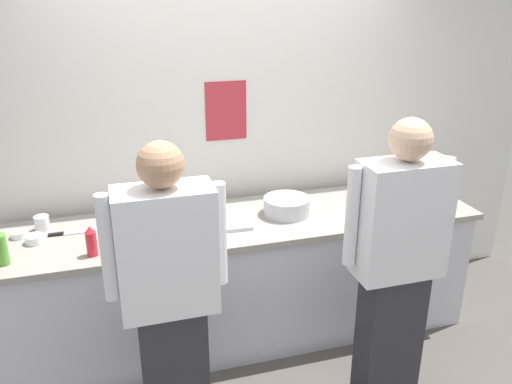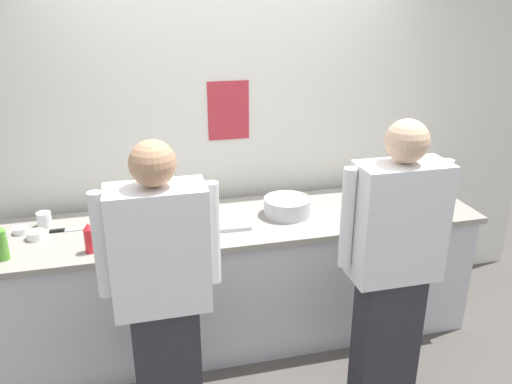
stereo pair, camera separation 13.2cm
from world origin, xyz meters
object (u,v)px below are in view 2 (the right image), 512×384
sheet_tray (211,221)px  squeeze_bottle_secondary (90,238)px  plate_stack_front (408,201)px  ramekin_yellow_sauce (366,208)px  chef_center (394,263)px  chef_near_left (162,292)px  deli_cup (44,219)px  ramekin_green_sauce (36,235)px  ramekin_orange_sauce (21,230)px  squeeze_bottle_spare (436,191)px  squeeze_bottle_primary (1,243)px  mixing_bowl_steel (287,206)px  ramekin_red_sauce (131,228)px  chefs_knife (69,230)px

sheet_tray → squeeze_bottle_secondary: size_ratio=2.62×
plate_stack_front → ramekin_yellow_sauce: (-0.32, -0.02, -0.01)m
chef_center → plate_stack_front: bearing=56.2°
squeeze_bottle_secondary → sheet_tray: bearing=17.7°
chef_near_left → squeeze_bottle_secondary: chef_near_left is taller
deli_cup → ramekin_green_sauce: bearing=-99.8°
chef_center → ramekin_orange_sauce: 2.24m
squeeze_bottle_secondary → ramekin_green_sauce: bearing=142.2°
squeeze_bottle_spare → ramekin_yellow_sauce: bearing=-176.9°
chef_near_left → squeeze_bottle_secondary: size_ratio=9.24×
squeeze_bottle_primary → squeeze_bottle_spare: 2.80m
plate_stack_front → mixing_bowl_steel: (-0.86, 0.06, 0.02)m
ramekin_green_sauce → deli_cup: bearing=80.2°
ramekin_green_sauce → deli_cup: (0.03, 0.18, 0.02)m
ramekin_red_sauce → ramekin_yellow_sauce: 1.55m
sheet_tray → ramekin_red_sauce: bearing=-178.5°
deli_cup → squeeze_bottle_primary: bearing=-112.4°
plate_stack_front → chefs_knife: size_ratio=0.76×
ramekin_red_sauce → chefs_knife: bearing=164.7°
squeeze_bottle_secondary → chef_near_left: bearing=-55.1°
plate_stack_front → ramekin_red_sauce: 1.87m
ramekin_orange_sauce → ramekin_yellow_sauce: same height
mixing_bowl_steel → deli_cup: bearing=172.9°
ramekin_red_sauce → ramekin_green_sauce: size_ratio=0.76×
deli_cup → chef_near_left: bearing=-55.2°
sheet_tray → chefs_knife: (-0.88, 0.09, -0.01)m
chef_center → plate_stack_front: 0.89m
ramekin_yellow_sauce → deli_cup: 2.10m
squeeze_bottle_secondary → ramekin_orange_sauce: squeeze_bottle_secondary is taller
squeeze_bottle_primary → ramekin_yellow_sauce: (2.25, 0.13, -0.08)m
chef_center → mixing_bowl_steel: (-0.36, 0.80, 0.04)m
squeeze_bottle_spare → chefs_knife: squeeze_bottle_spare is taller
chef_near_left → squeeze_bottle_primary: bearing=146.4°
squeeze_bottle_spare → sheet_tray: bearing=178.2°
chef_center → sheet_tray: size_ratio=3.60×
mixing_bowl_steel → squeeze_bottle_spare: size_ratio=1.70×
squeeze_bottle_secondary → ramekin_orange_sauce: (-0.43, 0.36, -0.06)m
chef_near_left → plate_stack_front: size_ratio=8.05×
ramekin_green_sauce → chefs_knife: ramekin_green_sauce is taller
squeeze_bottle_spare → ramekin_red_sauce: bearing=179.0°
chefs_knife → squeeze_bottle_secondary: bearing=-65.5°
squeeze_bottle_primary → plate_stack_front: bearing=3.3°
squeeze_bottle_primary → ramekin_orange_sauce: squeeze_bottle_primary is taller
ramekin_red_sauce → ramekin_green_sauce: 0.57m
ramekin_orange_sauce → chef_near_left: bearing=-47.9°
mixing_bowl_steel → ramekin_red_sauce: (-1.02, -0.02, -0.03)m
ramekin_yellow_sauce → mixing_bowl_steel: bearing=171.1°
chef_center → plate_stack_front: (0.49, 0.74, 0.02)m
ramekin_green_sauce → sheet_tray: bearing=-1.2°
squeeze_bottle_spare → ramekin_yellow_sauce: size_ratio=1.86×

